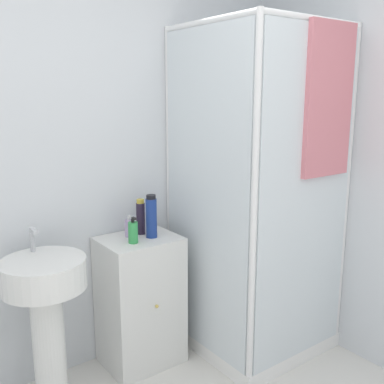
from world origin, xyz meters
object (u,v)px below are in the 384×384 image
at_px(shampoo_bottle_blue, 151,217).
at_px(shampoo_bottle_tall_black, 141,217).
at_px(lotion_bottle_white, 129,228).
at_px(sink, 46,305).
at_px(soap_dispenser, 133,232).

bearing_deg(shampoo_bottle_blue, shampoo_bottle_tall_black, 100.25).
bearing_deg(shampoo_bottle_blue, lotion_bottle_white, 138.29).
relative_size(shampoo_bottle_blue, lotion_bottle_white, 1.93).
distance_m(sink, soap_dispenser, 0.60).
height_order(soap_dispenser, shampoo_bottle_blue, shampoo_bottle_blue).
distance_m(soap_dispenser, shampoo_bottle_blue, 0.15).
height_order(shampoo_bottle_tall_black, lotion_bottle_white, shampoo_bottle_tall_black).
relative_size(shampoo_bottle_tall_black, shampoo_bottle_blue, 0.84).
bearing_deg(shampoo_bottle_tall_black, soap_dispenser, -134.91).
distance_m(sink, shampoo_bottle_blue, 0.75).
distance_m(shampoo_bottle_tall_black, shampoo_bottle_blue, 0.10).
xyz_separation_m(sink, shampoo_bottle_tall_black, (0.65, 0.15, 0.32)).
height_order(sink, shampoo_bottle_blue, shampoo_bottle_blue).
height_order(sink, soap_dispenser, sink).
bearing_deg(sink, shampoo_bottle_tall_black, 13.03).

